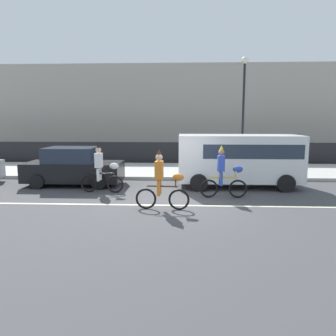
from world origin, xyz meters
TOP-DOWN VIEW (x-y plane):
  - ground_plane at (0.00, 0.00)m, footprint 80.00×80.00m
  - road_centre_line at (0.00, -0.50)m, footprint 36.00×0.14m
  - sidewalk_curb at (0.00, 6.50)m, footprint 60.00×5.00m
  - fence_line at (0.00, 9.40)m, footprint 40.00×0.08m
  - building_backdrop at (-2.32, 18.00)m, footprint 28.00×8.00m
  - parade_cyclist_zebra at (-2.99, 1.32)m, footprint 1.72×0.50m
  - parade_cyclist_orange at (-0.48, -1.00)m, footprint 1.72×0.50m
  - parade_cyclist_cobalt at (1.63, 0.67)m, footprint 1.72×0.50m
  - parked_van_white at (2.55, 2.70)m, footprint 5.00×2.22m
  - parked_car_black at (-4.58, 2.69)m, footprint 4.10×1.92m
  - street_lamp_post at (3.29, 6.55)m, footprint 0.36×0.36m
  - pedestrian_onlooker at (4.86, 6.29)m, footprint 0.32×0.20m

SIDE VIEW (x-z plane):
  - ground_plane at x=0.00m, z-range 0.00..0.00m
  - road_centre_line at x=0.00m, z-range 0.00..0.01m
  - sidewalk_curb at x=0.00m, z-range 0.00..0.15m
  - fence_line at x=0.00m, z-range 0.00..1.40m
  - parked_car_black at x=-4.58m, z-range -0.04..1.60m
  - parade_cyclist_zebra at x=-2.99m, z-range -0.12..1.80m
  - parade_cyclist_orange at x=-0.48m, z-range -0.12..1.80m
  - parade_cyclist_cobalt at x=1.63m, z-range -0.12..1.80m
  - pedestrian_onlooker at x=4.86m, z-range 0.20..1.82m
  - parked_van_white at x=2.55m, z-range 0.19..2.37m
  - building_backdrop at x=-2.32m, z-range 0.00..6.96m
  - street_lamp_post at x=3.29m, z-range 1.06..6.92m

